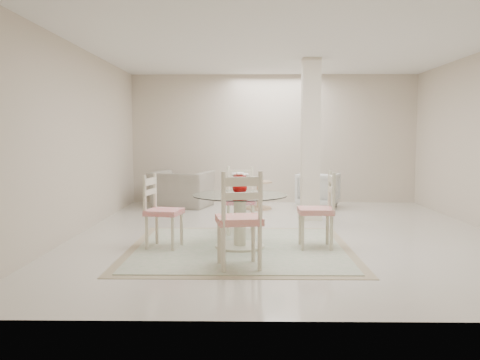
{
  "coord_description": "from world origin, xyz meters",
  "views": [
    {
      "loc": [
        -0.57,
        -7.28,
        1.42
      ],
      "look_at": [
        -0.66,
        -0.78,
        0.85
      ],
      "focal_mm": 38.0,
      "sensor_mm": 36.0,
      "label": 1
    }
  ],
  "objects_px": {
    "recliner_taupe": "(182,189)",
    "side_table": "(259,196)",
    "dining_table": "(240,221)",
    "dining_chair_west": "(159,206)",
    "dining_chair_east": "(321,204)",
    "dining_chair_north": "(240,195)",
    "column": "(310,140)",
    "armchair_white": "(318,190)",
    "red_vase": "(240,184)",
    "dining_chair_south": "(240,213)"
  },
  "relations": [
    {
      "from": "recliner_taupe",
      "to": "side_table",
      "type": "relative_size",
      "value": 2.02
    },
    {
      "from": "dining_table",
      "to": "side_table",
      "type": "xyz_separation_m",
      "value": [
        0.31,
        3.46,
        -0.1
      ]
    },
    {
      "from": "column",
      "to": "red_vase",
      "type": "xyz_separation_m",
      "value": [
        -1.16,
        -2.27,
        -0.53
      ]
    },
    {
      "from": "dining_table",
      "to": "red_vase",
      "type": "distance_m",
      "value": 0.47
    },
    {
      "from": "column",
      "to": "recliner_taupe",
      "type": "height_order",
      "value": "column"
    },
    {
      "from": "dining_chair_south",
      "to": "side_table",
      "type": "distance_m",
      "value": 4.51
    },
    {
      "from": "dining_chair_east",
      "to": "armchair_white",
      "type": "height_order",
      "value": "dining_chair_east"
    },
    {
      "from": "dining_table",
      "to": "dining_chair_west",
      "type": "height_order",
      "value": "dining_chair_west"
    },
    {
      "from": "column",
      "to": "dining_chair_north",
      "type": "relative_size",
      "value": 2.53
    },
    {
      "from": "column",
      "to": "recliner_taupe",
      "type": "relative_size",
      "value": 2.46
    },
    {
      "from": "dining_table",
      "to": "red_vase",
      "type": "height_order",
      "value": "red_vase"
    },
    {
      "from": "armchair_white",
      "to": "dining_chair_east",
      "type": "bearing_deg",
      "value": 105.8
    },
    {
      "from": "dining_chair_east",
      "to": "recliner_taupe",
      "type": "distance_m",
      "value": 4.34
    },
    {
      "from": "dining_table",
      "to": "red_vase",
      "type": "relative_size",
      "value": 4.18
    },
    {
      "from": "dining_chair_west",
      "to": "dining_chair_south",
      "type": "bearing_deg",
      "value": -123.53
    },
    {
      "from": "column",
      "to": "dining_chair_east",
      "type": "xyz_separation_m",
      "value": [
        -0.14,
        -2.27,
        -0.79
      ]
    },
    {
      "from": "dining_table",
      "to": "dining_chair_west",
      "type": "bearing_deg",
      "value": 179.5
    },
    {
      "from": "dining_table",
      "to": "dining_chair_east",
      "type": "distance_m",
      "value": 1.04
    },
    {
      "from": "dining_table",
      "to": "red_vase",
      "type": "bearing_deg",
      "value": 84.29
    },
    {
      "from": "dining_table",
      "to": "armchair_white",
      "type": "height_order",
      "value": "armchair_white"
    },
    {
      "from": "dining_table",
      "to": "recliner_taupe",
      "type": "distance_m",
      "value": 3.92
    },
    {
      "from": "red_vase",
      "to": "dining_chair_south",
      "type": "xyz_separation_m",
      "value": [
        0.02,
        -1.03,
        -0.2
      ]
    },
    {
      "from": "dining_chair_west",
      "to": "armchair_white",
      "type": "height_order",
      "value": "dining_chair_west"
    },
    {
      "from": "dining_chair_east",
      "to": "recliner_taupe",
      "type": "height_order",
      "value": "dining_chair_east"
    },
    {
      "from": "dining_chair_east",
      "to": "dining_chair_south",
      "type": "relative_size",
      "value": 0.92
    },
    {
      "from": "dining_chair_north",
      "to": "armchair_white",
      "type": "relative_size",
      "value": 1.41
    },
    {
      "from": "dining_chair_south",
      "to": "side_table",
      "type": "height_order",
      "value": "dining_chair_south"
    },
    {
      "from": "column",
      "to": "dining_chair_south",
      "type": "xyz_separation_m",
      "value": [
        -1.14,
        -3.3,
        -0.74
      ]
    },
    {
      "from": "red_vase",
      "to": "armchair_white",
      "type": "distance_m",
      "value": 4.08
    },
    {
      "from": "red_vase",
      "to": "dining_chair_north",
      "type": "bearing_deg",
      "value": 90.39
    },
    {
      "from": "recliner_taupe",
      "to": "armchair_white",
      "type": "distance_m",
      "value": 2.72
    },
    {
      "from": "recliner_taupe",
      "to": "red_vase",
      "type": "bearing_deg",
      "value": 123.32
    },
    {
      "from": "red_vase",
      "to": "armchair_white",
      "type": "relative_size",
      "value": 0.37
    },
    {
      "from": "dining_chair_south",
      "to": "armchair_white",
      "type": "distance_m",
      "value": 5.02
    },
    {
      "from": "column",
      "to": "armchair_white",
      "type": "relative_size",
      "value": 3.57
    },
    {
      "from": "dining_chair_west",
      "to": "armchair_white",
      "type": "xyz_separation_m",
      "value": [
        2.53,
        3.76,
        -0.2
      ]
    },
    {
      "from": "red_vase",
      "to": "side_table",
      "type": "distance_m",
      "value": 3.51
    },
    {
      "from": "red_vase",
      "to": "recliner_taupe",
      "type": "height_order",
      "value": "red_vase"
    },
    {
      "from": "red_vase",
      "to": "side_table",
      "type": "relative_size",
      "value": 0.52
    },
    {
      "from": "dining_chair_east",
      "to": "dining_chair_north",
      "type": "distance_m",
      "value": 1.44
    },
    {
      "from": "dining_chair_south",
      "to": "armchair_white",
      "type": "bearing_deg",
      "value": -116.89
    },
    {
      "from": "armchair_white",
      "to": "dining_chair_north",
      "type": "bearing_deg",
      "value": 84.32
    },
    {
      "from": "dining_table",
      "to": "side_table",
      "type": "height_order",
      "value": "dining_table"
    },
    {
      "from": "dining_chair_east",
      "to": "side_table",
      "type": "xyz_separation_m",
      "value": [
        -0.71,
        3.45,
        -0.31
      ]
    },
    {
      "from": "dining_chair_east",
      "to": "dining_chair_west",
      "type": "height_order",
      "value": "dining_chair_east"
    },
    {
      "from": "dining_table",
      "to": "dining_chair_south",
      "type": "xyz_separation_m",
      "value": [
        0.02,
        -1.02,
        0.27
      ]
    },
    {
      "from": "column",
      "to": "side_table",
      "type": "distance_m",
      "value": 1.82
    },
    {
      "from": "dining_table",
      "to": "side_table",
      "type": "relative_size",
      "value": 2.18
    },
    {
      "from": "armchair_white",
      "to": "side_table",
      "type": "bearing_deg",
      "value": 37.69
    },
    {
      "from": "side_table",
      "to": "dining_chair_north",
      "type": "bearing_deg",
      "value": -97.49
    }
  ]
}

